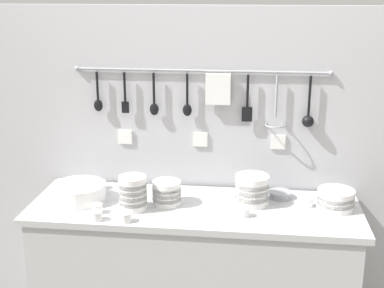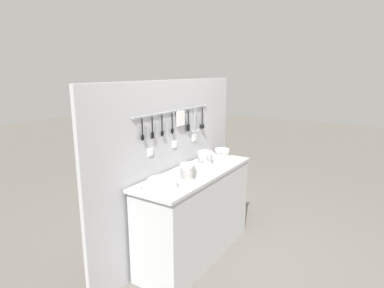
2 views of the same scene
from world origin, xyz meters
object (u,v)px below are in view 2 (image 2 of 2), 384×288
bowl_stack_tall_left (189,169)px  plate_stack (162,183)px  cup_centre (192,185)px  bowl_stack_back_corner (222,153)px  bowl_stack_nested_right (187,172)px  cup_back_right (215,165)px  steel_mixing_bowl (204,159)px  cup_by_caddy (152,180)px  cup_back_left (183,184)px  cup_front_right (216,157)px  bowl_stack_short_front (205,158)px  cup_beside_plates (200,181)px  cup_front_left (138,188)px

bowl_stack_tall_left → plate_stack: bowl_stack_tall_left is taller
cup_centre → bowl_stack_back_corner: bearing=13.4°
bowl_stack_nested_right → bowl_stack_back_corner: bowl_stack_nested_right is taller
plate_stack → cup_centre: 0.25m
bowl_stack_tall_left → bowl_stack_back_corner: (0.77, 0.04, -0.01)m
bowl_stack_tall_left → cup_back_right: (0.36, -0.10, -0.04)m
steel_mixing_bowl → cup_centre: cup_centre is taller
bowl_stack_back_corner → plate_stack: bearing=-178.1°
bowl_stack_tall_left → steel_mixing_bowl: bearing=14.8°
plate_stack → cup_by_caddy: plate_stack is taller
bowl_stack_back_corner → cup_back_left: (-1.06, -0.17, -0.03)m
bowl_stack_back_corner → cup_front_right: bearing=174.3°
bowl_stack_short_front → cup_back_left: bowl_stack_short_front is taller
bowl_stack_back_corner → cup_by_caddy: bowl_stack_back_corner is taller
cup_beside_plates → cup_front_left: same height
bowl_stack_tall_left → cup_back_left: size_ratio=2.65×
cup_by_caddy → cup_beside_plates: bearing=-59.5°
plate_stack → steel_mixing_bowl: size_ratio=2.30×
steel_mixing_bowl → cup_by_caddy: (-0.88, 0.01, 0.00)m
bowl_stack_nested_right → steel_mixing_bowl: 0.70m
bowl_stack_tall_left → steel_mixing_bowl: bowl_stack_tall_left is taller
cup_centre → bowl_stack_short_front: bearing=21.1°
cup_back_right → cup_front_left: 0.95m
bowl_stack_short_front → cup_centre: (-0.66, -0.25, -0.05)m
cup_centre → cup_front_right: size_ratio=1.00×
cup_by_caddy → steel_mixing_bowl: bearing=-0.9°
plate_stack → steel_mixing_bowl: bearing=8.5°
cup_centre → cup_by_caddy: bearing=103.6°
bowl_stack_nested_right → bowl_stack_back_corner: 0.92m
steel_mixing_bowl → cup_front_left: size_ratio=2.17×
bowl_stack_back_corner → bowl_stack_short_front: bearing=178.8°
plate_stack → bowl_stack_back_corner: bearing=1.9°
cup_back_right → cup_beside_plates: size_ratio=1.00×
cup_front_right → cup_by_caddy: bearing=174.1°
bowl_stack_tall_left → bowl_stack_nested_right: bowl_stack_nested_right is taller
cup_back_right → bowl_stack_short_front: bearing=77.3°
cup_centre → cup_back_right: same height
bowl_stack_tall_left → cup_beside_plates: (-0.15, -0.21, -0.04)m
bowl_stack_back_corner → cup_front_left: size_ratio=3.32×
bowl_stack_tall_left → plate_stack: 0.42m
cup_back_right → cup_front_right: (0.28, 0.14, 0.00)m
cup_front_left → cup_centre: bearing=-50.3°
cup_front_left → bowl_stack_tall_left: bearing=-14.0°
bowl_stack_back_corner → steel_mixing_bowl: bearing=157.2°
cup_centre → cup_by_caddy: 0.37m
cup_centre → cup_by_caddy: size_ratio=1.00×
bowl_stack_back_corner → cup_beside_plates: bowl_stack_back_corner is taller
bowl_stack_back_corner → plate_stack: 1.18m
bowl_stack_nested_right → cup_front_right: (0.78, 0.13, -0.06)m
cup_beside_plates → cup_back_right: bearing=12.8°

